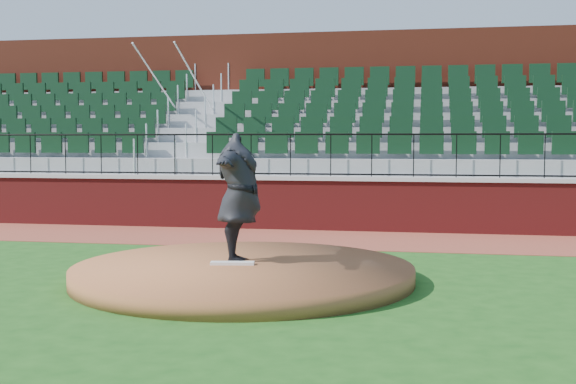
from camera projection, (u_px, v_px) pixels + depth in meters
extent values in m
plane|color=#1A4B15|center=(269.00, 287.00, 10.82)|extent=(90.00, 90.00, 0.00)
cube|color=brown|center=(321.00, 239.00, 16.11)|extent=(34.00, 3.20, 0.01)
cube|color=maroon|center=(330.00, 205.00, 17.64)|extent=(34.00, 0.35, 1.20)
cube|color=#B7B7B7|center=(331.00, 178.00, 17.59)|extent=(34.00, 0.45, 0.10)
cube|color=maroon|center=(354.00, 121.00, 22.91)|extent=(34.00, 0.50, 5.50)
cylinder|color=brown|center=(243.00, 273.00, 11.29)|extent=(5.21, 5.21, 0.25)
cube|color=white|center=(232.00, 263.00, 11.30)|extent=(0.69, 0.27, 0.04)
imported|color=black|center=(239.00, 197.00, 11.55)|extent=(1.01, 2.56, 2.02)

